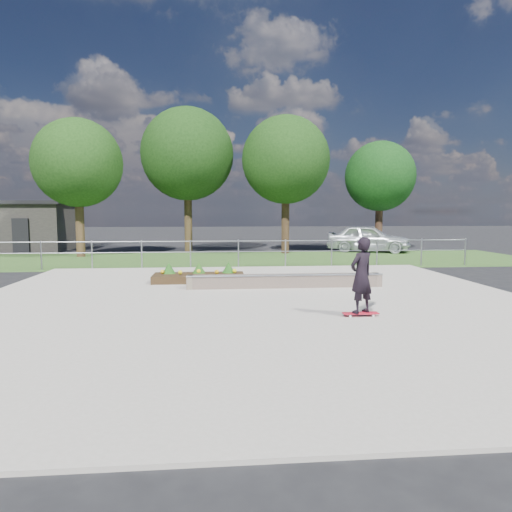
# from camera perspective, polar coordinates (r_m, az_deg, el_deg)

# --- Properties ---
(ground) EXTENTS (120.00, 120.00, 0.00)m
(ground) POSITION_cam_1_polar(r_m,az_deg,el_deg) (11.86, -0.31, -6.01)
(ground) COLOR black
(ground) RESTS_ON ground
(grass_verge) EXTENTS (30.00, 8.00, 0.02)m
(grass_verge) POSITION_cam_1_polar(r_m,az_deg,el_deg) (22.72, -2.66, -0.41)
(grass_verge) COLOR #2D4F1F
(grass_verge) RESTS_ON ground
(concrete_slab) EXTENTS (15.00, 15.00, 0.06)m
(concrete_slab) POSITION_cam_1_polar(r_m,az_deg,el_deg) (11.85, -0.31, -5.87)
(concrete_slab) COLOR #A29B8F
(concrete_slab) RESTS_ON ground
(fence) EXTENTS (20.06, 0.06, 1.20)m
(fence) POSITION_cam_1_polar(r_m,az_deg,el_deg) (19.17, -2.21, 0.76)
(fence) COLOR gray
(fence) RESTS_ON ground
(building) EXTENTS (8.40, 5.40, 3.00)m
(building) POSITION_cam_1_polar(r_m,az_deg,el_deg) (32.32, -28.97, 3.35)
(building) COLOR #2A2826
(building) RESTS_ON ground
(tree_far_left) EXTENTS (4.55, 4.55, 7.15)m
(tree_far_left) POSITION_cam_1_polar(r_m,az_deg,el_deg) (25.67, -21.40, 10.74)
(tree_far_left) COLOR #392616
(tree_far_left) RESTS_ON ground
(tree_mid_left) EXTENTS (5.25, 5.25, 8.25)m
(tree_mid_left) POSITION_cam_1_polar(r_m,az_deg,el_deg) (26.81, -8.58, 12.44)
(tree_mid_left) COLOR #312313
(tree_mid_left) RESTS_ON ground
(tree_mid_right) EXTENTS (4.90, 4.90, 7.70)m
(tree_mid_right) POSITION_cam_1_polar(r_m,az_deg,el_deg) (26.04, 3.74, 11.86)
(tree_mid_right) COLOR black
(tree_mid_right) RESTS_ON ground
(tree_far_right) EXTENTS (4.20, 4.20, 6.60)m
(tree_far_right) POSITION_cam_1_polar(r_m,az_deg,el_deg) (28.93, 15.24, 9.55)
(tree_far_right) COLOR black
(tree_far_right) RESTS_ON ground
(grind_ledge) EXTENTS (6.00, 0.44, 0.43)m
(grind_ledge) POSITION_cam_1_polar(r_m,az_deg,el_deg) (14.03, 3.68, -3.11)
(grind_ledge) COLOR brown
(grind_ledge) RESTS_ON concrete_slab
(planter_bed) EXTENTS (3.00, 1.20, 0.61)m
(planter_bed) POSITION_cam_1_polar(r_m,az_deg,el_deg) (15.35, -7.17, -2.47)
(planter_bed) COLOR black
(planter_bed) RESTS_ON concrete_slab
(skateboarder) EXTENTS (0.80, 0.65, 1.77)m
(skateboarder) POSITION_cam_1_polar(r_m,az_deg,el_deg) (10.33, 13.04, -2.39)
(skateboarder) COLOR white
(skateboarder) RESTS_ON concrete_slab
(parked_car) EXTENTS (5.11, 3.60, 1.62)m
(parked_car) POSITION_cam_1_polar(r_m,az_deg,el_deg) (27.57, 13.87, 2.16)
(parked_car) COLOR silver
(parked_car) RESTS_ON ground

